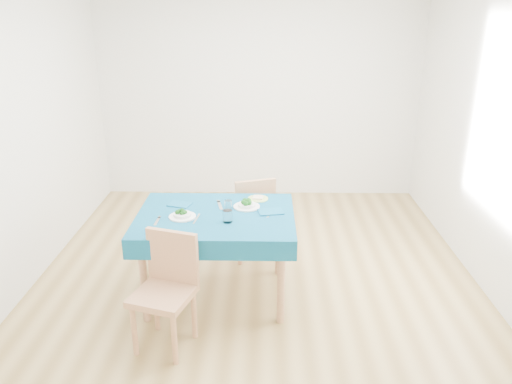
{
  "coord_description": "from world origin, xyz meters",
  "views": [
    {
      "loc": [
        0.07,
        -4.0,
        2.35
      ],
      "look_at": [
        0.0,
        0.0,
        0.85
      ],
      "focal_mm": 35.0,
      "sensor_mm": 36.0,
      "label": 1
    }
  ],
  "objects_px": {
    "table": "(217,256)",
    "chair_near": "(162,287)",
    "chair_far": "(250,210)",
    "side_plate": "(258,199)",
    "bowl_near": "(182,214)",
    "bowl_far": "(247,204)"
  },
  "relations": [
    {
      "from": "table",
      "to": "bowl_far",
      "type": "height_order",
      "value": "bowl_far"
    },
    {
      "from": "chair_near",
      "to": "chair_far",
      "type": "xyz_separation_m",
      "value": [
        0.58,
        1.44,
        -0.01
      ]
    },
    {
      "from": "chair_far",
      "to": "side_plate",
      "type": "xyz_separation_m",
      "value": [
        0.08,
        -0.4,
        0.28
      ]
    },
    {
      "from": "table",
      "to": "chair_far",
      "type": "bearing_deg",
      "value": 70.73
    },
    {
      "from": "chair_far",
      "to": "bowl_far",
      "type": "relative_size",
      "value": 4.34
    },
    {
      "from": "chair_far",
      "to": "side_plate",
      "type": "relative_size",
      "value": 5.4
    },
    {
      "from": "chair_near",
      "to": "side_plate",
      "type": "bearing_deg",
      "value": 74.92
    },
    {
      "from": "bowl_near",
      "to": "table",
      "type": "bearing_deg",
      "value": 13.66
    },
    {
      "from": "bowl_near",
      "to": "chair_far",
      "type": "bearing_deg",
      "value": 57.3
    },
    {
      "from": "chair_far",
      "to": "side_plate",
      "type": "distance_m",
      "value": 0.5
    },
    {
      "from": "table",
      "to": "chair_near",
      "type": "distance_m",
      "value": 0.77
    },
    {
      "from": "chair_far",
      "to": "table",
      "type": "bearing_deg",
      "value": 52.61
    },
    {
      "from": "chair_near",
      "to": "bowl_far",
      "type": "distance_m",
      "value": 1.06
    },
    {
      "from": "side_plate",
      "to": "bowl_near",
      "type": "bearing_deg",
      "value": -145.63
    },
    {
      "from": "bowl_near",
      "to": "side_plate",
      "type": "bearing_deg",
      "value": 34.37
    },
    {
      "from": "chair_near",
      "to": "bowl_near",
      "type": "bearing_deg",
      "value": 102.01
    },
    {
      "from": "bowl_near",
      "to": "side_plate",
      "type": "distance_m",
      "value": 0.73
    },
    {
      "from": "chair_near",
      "to": "side_plate",
      "type": "height_order",
      "value": "chair_near"
    },
    {
      "from": "bowl_near",
      "to": "bowl_far",
      "type": "height_order",
      "value": "bowl_far"
    },
    {
      "from": "chair_far",
      "to": "chair_near",
      "type": "bearing_deg",
      "value": 49.87
    },
    {
      "from": "chair_far",
      "to": "bowl_near",
      "type": "bearing_deg",
      "value": 39.18
    },
    {
      "from": "chair_near",
      "to": "bowl_far",
      "type": "relative_size",
      "value": 4.46
    }
  ]
}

